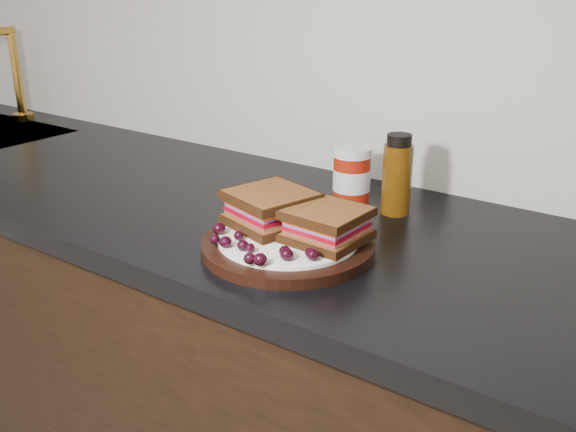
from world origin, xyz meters
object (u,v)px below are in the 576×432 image
(sandwich_left, at_px, (271,208))
(condiment_jar, at_px, (352,175))
(oil_bottle, at_px, (397,174))
(plate, at_px, (288,245))

(sandwich_left, distance_m, condiment_jar, 0.23)
(sandwich_left, relative_size, oil_bottle, 0.85)
(plate, height_order, oil_bottle, oil_bottle)
(sandwich_left, bearing_deg, plate, -10.13)
(sandwich_left, height_order, oil_bottle, oil_bottle)
(condiment_jar, xyz_separation_m, oil_bottle, (0.10, -0.00, 0.02))
(sandwich_left, distance_m, oil_bottle, 0.26)
(plate, relative_size, oil_bottle, 1.87)
(sandwich_left, xyz_separation_m, oil_bottle, (0.12, 0.23, 0.02))
(plate, xyz_separation_m, condiment_jar, (-0.03, 0.26, 0.05))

